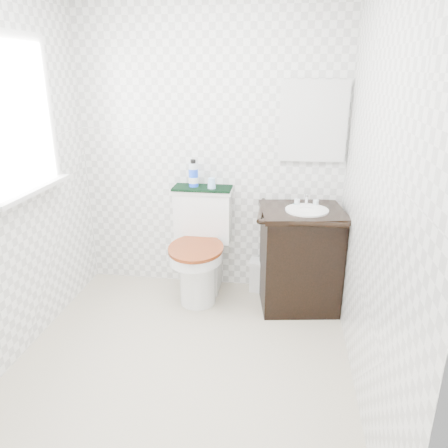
% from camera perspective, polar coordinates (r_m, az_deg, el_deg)
% --- Properties ---
extents(floor, '(2.40, 2.40, 0.00)m').
position_cam_1_polar(floor, '(3.03, -5.62, -17.81)').
color(floor, beige).
rests_on(floor, ground).
extents(wall_back, '(2.40, 0.00, 2.40)m').
position_cam_1_polar(wall_back, '(3.64, -1.81, 9.56)').
color(wall_back, white).
rests_on(wall_back, ground).
extents(wall_front, '(2.40, 0.00, 2.40)m').
position_cam_1_polar(wall_front, '(1.43, -18.53, -7.93)').
color(wall_front, white).
rests_on(wall_front, ground).
extents(wall_right, '(0.00, 2.40, 2.40)m').
position_cam_1_polar(wall_right, '(2.46, 19.18, 3.51)').
color(wall_right, white).
rests_on(wall_right, ground).
extents(window, '(0.02, 0.70, 0.90)m').
position_cam_1_polar(window, '(3.09, -25.64, 12.45)').
color(window, white).
rests_on(window, wall_left).
extents(mirror, '(0.50, 0.02, 0.60)m').
position_cam_1_polar(mirror, '(3.53, 11.58, 12.97)').
color(mirror, silver).
rests_on(mirror, wall_back).
extents(toilet, '(0.49, 0.66, 0.90)m').
position_cam_1_polar(toilet, '(3.65, -3.09, -3.69)').
color(toilet, white).
rests_on(toilet, floor).
extents(vanity, '(0.70, 0.63, 0.92)m').
position_cam_1_polar(vanity, '(3.53, 9.88, -4.15)').
color(vanity, black).
rests_on(vanity, floor).
extents(trash_bin, '(0.21, 0.17, 0.28)m').
position_cam_1_polar(trash_bin, '(3.83, 4.80, -6.68)').
color(trash_bin, silver).
rests_on(trash_bin, floor).
extents(towel, '(0.48, 0.22, 0.02)m').
position_cam_1_polar(towel, '(3.60, -2.85, 4.72)').
color(towel, black).
rests_on(towel, toilet).
extents(mouthwash_bottle, '(0.08, 0.08, 0.22)m').
position_cam_1_polar(mouthwash_bottle, '(3.60, -4.02, 6.50)').
color(mouthwash_bottle, blue).
rests_on(mouthwash_bottle, towel).
extents(cup, '(0.07, 0.07, 0.08)m').
position_cam_1_polar(cup, '(3.55, -1.63, 5.35)').
color(cup, '#99C8FA').
rests_on(cup, towel).
extents(soap_bar, '(0.06, 0.04, 0.02)m').
position_cam_1_polar(soap_bar, '(3.48, 9.44, 2.56)').
color(soap_bar, '#16646C').
rests_on(soap_bar, vanity).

